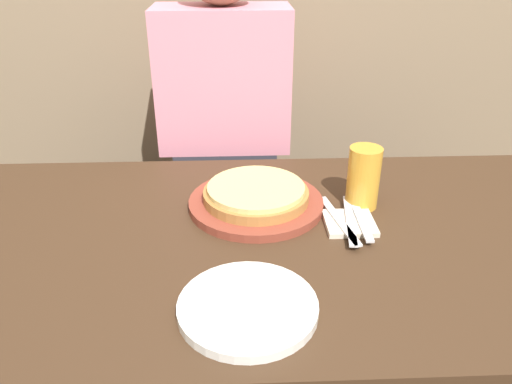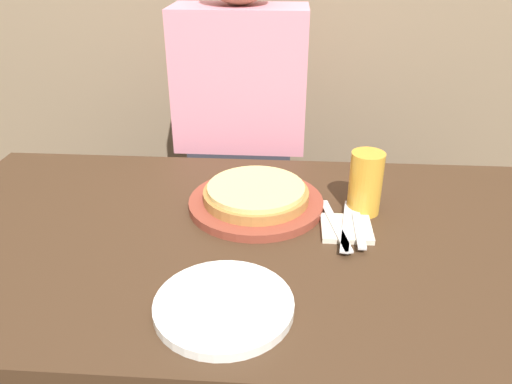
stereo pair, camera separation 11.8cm
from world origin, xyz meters
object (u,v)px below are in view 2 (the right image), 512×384
Objects in this scene: beer_glass at (366,180)px; spoon at (358,226)px; dinner_knife at (347,225)px; fork at (335,225)px; pizza_on_board at (256,198)px; diner_person at (242,160)px; dinner_plate at (224,306)px.

beer_glass is 0.11m from spoon.
dinner_knife is 0.02m from spoon.
spoon is at bearing 0.00° from fork.
fork is (0.18, -0.09, -0.01)m from pizza_on_board.
diner_person is (-0.33, 0.46, -0.16)m from beer_glass.
fork is (0.21, 0.28, 0.01)m from dinner_plate.
dinner_plate reaches higher than spoon.
pizza_on_board is 0.23m from dinner_knife.
dinner_plate is 0.36m from dinner_knife.
dinner_knife is at bearing 0.00° from fork.
dinner_plate is 1.13× the size of dinner_knife.
dinner_plate is at bearing -127.45° from fork.
spoon is at bearing 0.00° from dinner_knife.
spoon is (0.23, -0.09, -0.01)m from pizza_on_board.
beer_glass is 0.11× the size of diner_person.
beer_glass reaches higher than spoon.
fork is at bearing 52.55° from dinner_plate.
beer_glass is at bearing 63.10° from dinner_knife.
spoon is (0.26, 0.28, 0.01)m from dinner_plate.
dinner_knife is at bearing -116.90° from beer_glass.
pizza_on_board is 0.25m from spoon.
dinner_knife is 1.18× the size of spoon.
beer_glass is 0.47m from dinner_plate.
dinner_plate is at bearing -127.61° from beer_glass.
fork is 0.16× the size of diner_person.
fork and dinner_knife have the same top height.
dinner_plate is at bearing -133.44° from spoon.
spoon is at bearing 46.56° from dinner_plate.
dinner_plate reaches higher than fork.
fork is at bearing -180.00° from spoon.
pizza_on_board is 0.24× the size of diner_person.
beer_glass is at bearing -0.80° from pizza_on_board.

